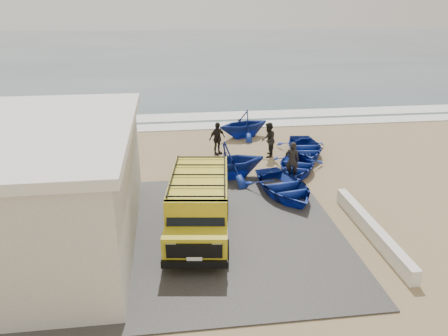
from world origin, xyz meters
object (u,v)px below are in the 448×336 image
fisherman_front (292,160)px  fisherman_middle (268,140)px  boat_near_left (284,187)px  boat_mid_right (304,148)px  boat_near_right (296,165)px  boat_mid_left (229,161)px  parapet (372,230)px  fisherman_back (217,138)px  van (199,203)px  building (9,189)px  boat_far_left (244,124)px

fisherman_front → fisherman_middle: size_ratio=0.96×
boat_near_left → boat_mid_right: (2.45, 4.97, -0.02)m
boat_near_right → boat_mid_left: boat_mid_left is taller
parapet → fisherman_back: fisherman_back is taller
van → boat_mid_left: van is taller
building → boat_mid_left: bearing=31.6°
boat_far_left → fisherman_front: fisherman_front is taller
boat_mid_left → boat_mid_right: bearing=-68.7°
building → boat_near_left: (10.23, 2.84, -1.75)m
boat_far_left → boat_mid_right: bearing=19.0°
boat_far_left → van: bearing=-36.5°
fisherman_front → parapet: bearing=120.8°
van → fisherman_front: (4.75, 4.59, -0.30)m
van → boat_near_right: 7.50m
building → van: size_ratio=1.72×
boat_near_right → boat_far_left: size_ratio=1.12×
boat_mid_right → boat_mid_left: bearing=-141.0°
boat_near_left → boat_far_left: 8.55m
boat_near_right → fisherman_middle: (-0.90, 2.37, 0.57)m
van → fisherman_front: bearing=51.4°
boat_near_left → fisherman_middle: fisherman_middle is taller
boat_near_left → boat_mid_left: boat_mid_left is taller
boat_near_right → fisherman_front: size_ratio=1.98×
van → fisherman_middle: 8.83m
parapet → boat_near_left: (-2.27, 3.84, 0.14)m
boat_near_left → boat_mid_left: 3.05m
building → boat_mid_left: 9.60m
fisherman_front → boat_far_left: bearing=-63.4°
fisherman_front → van: bearing=60.7°
fisherman_back → boat_mid_right: bearing=-40.8°
building → boat_mid_right: size_ratio=2.46×
van → boat_far_left: (3.58, 11.29, -0.36)m
van → boat_far_left: 11.85m
boat_near_left → fisherman_middle: size_ratio=2.12×
van → fisherman_back: size_ratio=3.02×
boat_near_left → fisherman_back: 6.12m
boat_near_left → fisherman_middle: (0.40, 4.93, 0.53)m
fisherman_back → boat_far_left: bearing=23.3°
boat_mid_right → fisherman_front: 3.57m
building → boat_near_right: size_ratio=2.61×
boat_mid_left → fisherman_back: bearing=-7.8°
boat_near_right → fisherman_front: (-0.46, -0.74, 0.54)m
building → fisherman_front: 12.08m
boat_near_left → fisherman_back: size_ratio=2.22×
building → boat_mid_right: 15.00m
boat_mid_left → fisherman_middle: size_ratio=1.85×
parapet → boat_far_left: (-2.59, 12.37, 0.57)m
van → boat_mid_right: van is taller
boat_mid_left → boat_far_left: boat_mid_left is taller
boat_mid_left → boat_far_left: 6.63m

